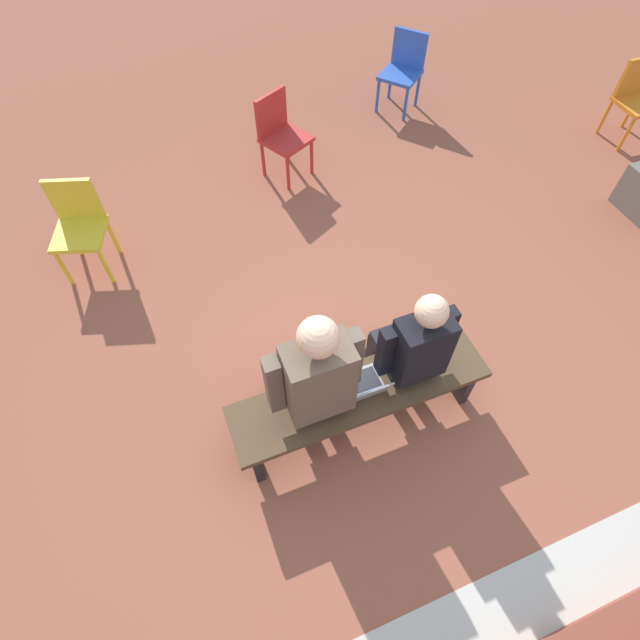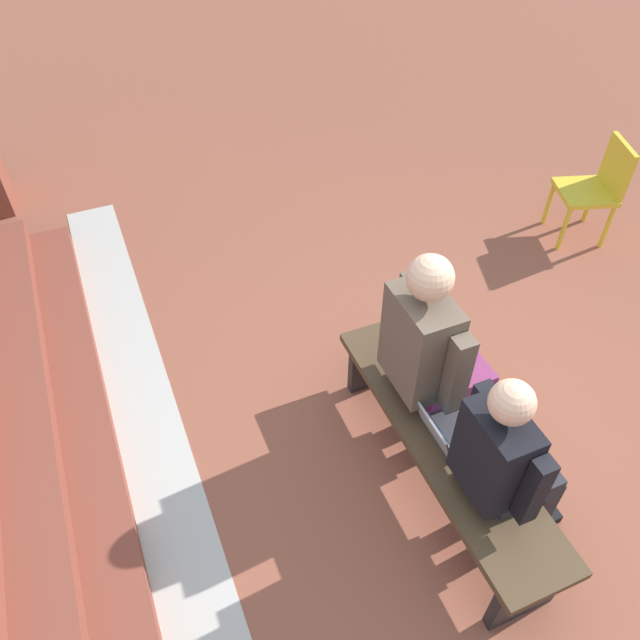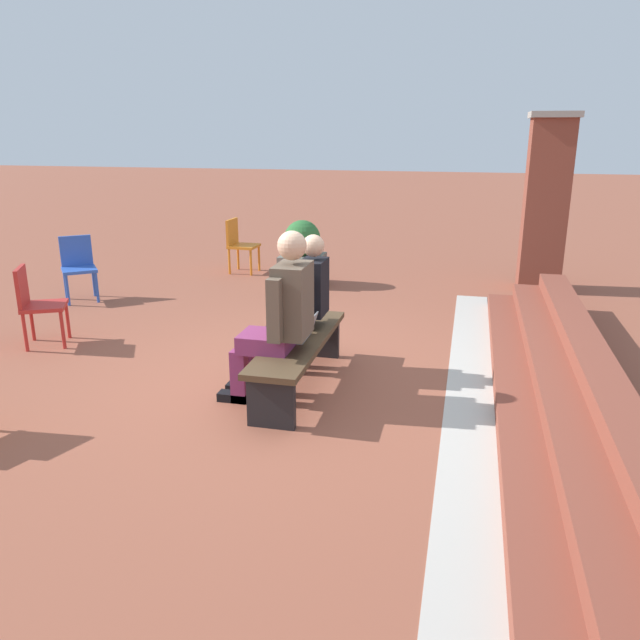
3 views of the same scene
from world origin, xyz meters
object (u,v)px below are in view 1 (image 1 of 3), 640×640
laptop (362,388)px  plastic_chair_far_right (280,131)px  plastic_chair_far_left (404,67)px  person_adult (312,374)px  person_student (410,345)px  plastic_chair_by_pillar (79,222)px  plastic_chair_foreground (636,95)px  bench (359,396)px

laptop → plastic_chair_far_right: plastic_chair_far_right is taller
plastic_chair_far_left → person_adult: bearing=54.7°
person_adult → person_student: bearing=179.3°
plastic_chair_far_right → plastic_chair_by_pillar: bearing=16.9°
person_student → plastic_chair_far_left: size_ratio=1.54×
person_adult → plastic_chair_foreground: size_ratio=1.71×
plastic_chair_far_right → plastic_chair_foreground: (-3.81, 0.80, 0.00)m
person_adult → plastic_chair_by_pillar: person_adult is taller
person_student → person_adult: 0.69m
laptop → plastic_chair_far_right: (-0.45, -2.96, -0.02)m
plastic_chair_far_right → person_adult: bearing=75.0°
plastic_chair_foreground → plastic_chair_far_right: bearing=-11.9°
laptop → bench: bearing=-78.2°
person_student → person_adult: (0.69, -0.01, 0.06)m
person_adult → plastic_chair_far_right: size_ratio=1.71×
plastic_chair_foreground → bench: bearing=26.7°
person_student → plastic_chair_foreground: bearing=-151.9°
plastic_chair_far_right → laptop: bearing=81.4°
bench → person_adult: person_adult is taller
bench → person_student: size_ratio=1.39×
person_adult → plastic_chair_far_right: person_adult is taller
person_student → plastic_chair_far_left: person_student is taller
plastic_chair_by_pillar → bench: bearing=124.1°
plastic_chair_far_left → laptop: bearing=58.9°
plastic_chair_far_left → plastic_chair_foreground: bearing=144.6°
bench → plastic_chair_far_left: size_ratio=2.14×
person_student → plastic_chair_far_left: (-1.82, -3.56, -0.22)m
person_student → plastic_chair_far_right: bearing=-91.6°
laptop → plastic_chair_far_left: plastic_chair_far_left is taller
person_student → person_adult: person_adult is taller
plastic_chair_far_left → plastic_chair_foreground: same height
plastic_chair_far_left → plastic_chair_foreground: 2.54m
bench → plastic_chair_foreground: plastic_chair_foreground is taller
person_student → plastic_chair_by_pillar: bearing=-49.3°
person_student → plastic_chair_far_left: bearing=-117.1°
person_student → laptop: size_ratio=4.05×
person_student → plastic_chair_foreground: (-3.89, -2.08, -0.22)m
bench → plastic_chair_by_pillar: bearing=-55.9°
person_adult → plastic_chair_far_right: bearing=-105.0°
bench → plastic_chair_foreground: size_ratio=2.14×
plastic_chair_far_right → plastic_chair_foreground: same height
person_student → plastic_chair_by_pillar: (1.95, -2.27, -0.22)m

